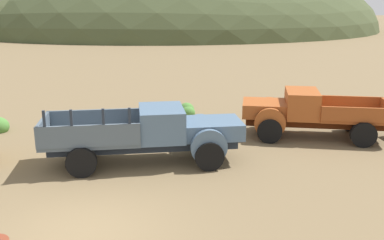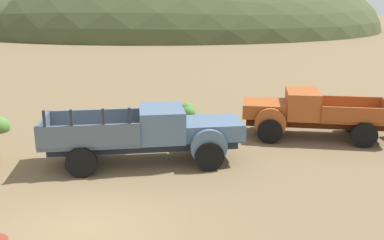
% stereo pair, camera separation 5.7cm
% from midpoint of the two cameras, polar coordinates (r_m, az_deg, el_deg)
% --- Properties ---
extents(ground_plane, '(300.00, 300.00, 0.00)m').
position_cam_midpoint_polar(ground_plane, '(10.93, -14.41, -14.10)').
color(ground_plane, brown).
extents(hill_center, '(78.75, 67.36, 28.19)m').
position_cam_midpoint_polar(hill_center, '(87.48, -2.54, 11.97)').
color(hill_center, '#424C2D').
rests_on(hill_center, ground).
extents(truck_chalk_blue, '(6.62, 2.38, 2.16)m').
position_cam_midpoint_polar(truck_chalk_blue, '(14.54, -4.62, -1.78)').
color(truck_chalk_blue, '#262D39').
rests_on(truck_chalk_blue, ground).
extents(truck_oxide_orange, '(5.98, 3.63, 1.89)m').
position_cam_midpoint_polar(truck_oxide_orange, '(17.81, 14.38, 0.95)').
color(truck_oxide_orange, '#51220D').
rests_on(truck_oxide_orange, ground).
extents(bush_between_trucks, '(0.76, 0.89, 0.77)m').
position_cam_midpoint_polar(bush_between_trucks, '(20.65, -0.74, 1.12)').
color(bush_between_trucks, '#4C8438').
rests_on(bush_between_trucks, ground).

